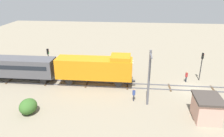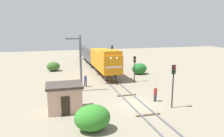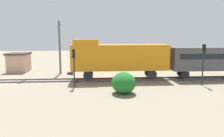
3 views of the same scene
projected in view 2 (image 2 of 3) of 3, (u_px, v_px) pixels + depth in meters
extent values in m
plane|color=gray|center=(136.00, 104.00, 23.57)|extent=(110.84, 110.84, 0.00)
cube|color=#595960|center=(130.00, 104.00, 23.36)|extent=(0.10, 73.89, 0.16)
cube|color=#595960|center=(142.00, 103.00, 23.74)|extent=(0.10, 73.89, 0.16)
cube|color=#4C3823|center=(148.00, 115.00, 20.65)|extent=(2.40, 0.24, 0.09)
cube|color=#4C3823|center=(127.00, 95.00, 26.47)|extent=(2.40, 0.24, 0.09)
cube|color=#4C3823|center=(113.00, 83.00, 32.29)|extent=(2.40, 0.24, 0.09)
cube|color=#4C3823|center=(103.00, 74.00, 38.11)|extent=(2.40, 0.24, 0.09)
cube|color=#4C3823|center=(96.00, 68.00, 43.93)|extent=(2.40, 0.24, 0.09)
cube|color=#4C3823|center=(91.00, 63.00, 49.75)|extent=(2.40, 0.24, 0.09)
cube|color=#4C3823|center=(87.00, 59.00, 55.57)|extent=(2.40, 0.24, 0.09)
cube|color=orange|center=(105.00, 60.00, 36.51)|extent=(2.90, 11.00, 2.90)
cube|color=orange|center=(111.00, 52.00, 32.48)|extent=(2.75, 2.80, 0.60)
cube|color=orange|center=(114.00, 66.00, 31.26)|extent=(2.84, 0.10, 2.84)
cube|color=white|center=(114.00, 67.00, 31.26)|extent=(2.46, 0.06, 0.20)
sphere|color=white|center=(111.00, 58.00, 30.89)|extent=(0.28, 0.28, 0.28)
sphere|color=white|center=(117.00, 58.00, 31.12)|extent=(0.28, 0.28, 0.28)
cylinder|color=#262628|center=(114.00, 79.00, 31.34)|extent=(0.36, 0.50, 0.36)
cylinder|color=#262628|center=(106.00, 77.00, 33.21)|extent=(0.18, 1.10, 1.10)
cylinder|color=#262628|center=(115.00, 76.00, 33.59)|extent=(0.18, 1.10, 1.10)
cylinder|color=#262628|center=(96.00, 68.00, 40.20)|extent=(0.18, 1.10, 1.10)
cylinder|color=#262628|center=(104.00, 67.00, 40.58)|extent=(0.18, 1.10, 1.10)
cube|color=#4C4C51|center=(91.00, 52.00, 48.94)|extent=(2.80, 14.00, 2.70)
cube|color=black|center=(91.00, 51.00, 48.87)|extent=(2.84, 12.88, 0.64)
cylinder|color=#262628|center=(92.00, 65.00, 44.00)|extent=(0.16, 0.96, 0.96)
cylinder|color=#262628|center=(99.00, 64.00, 44.38)|extent=(0.16, 0.96, 0.96)
cylinder|color=#262628|center=(84.00, 57.00, 54.21)|extent=(0.16, 0.96, 0.96)
cylinder|color=#262628|center=(90.00, 57.00, 54.59)|extent=(0.16, 0.96, 0.96)
cylinder|color=#262628|center=(173.00, 87.00, 22.18)|extent=(0.14, 0.14, 4.49)
cube|color=black|center=(174.00, 69.00, 21.83)|extent=(0.32, 0.24, 0.90)
sphere|color=red|center=(175.00, 67.00, 21.64)|extent=(0.16, 0.16, 0.16)
sphere|color=#3C3306|center=(174.00, 70.00, 21.70)|extent=(0.16, 0.16, 0.16)
sphere|color=black|center=(174.00, 73.00, 21.75)|extent=(0.16, 0.16, 0.16)
cylinder|color=#262628|center=(134.00, 69.00, 32.84)|extent=(0.14, 0.14, 3.85)
cube|color=black|center=(135.00, 59.00, 32.55)|extent=(0.32, 0.24, 0.90)
sphere|color=#390606|center=(135.00, 58.00, 32.37)|extent=(0.16, 0.16, 0.16)
sphere|color=yellow|center=(135.00, 60.00, 32.42)|extent=(0.16, 0.16, 0.16)
sphere|color=black|center=(135.00, 61.00, 32.47)|extent=(0.16, 0.16, 0.16)
cylinder|color=#262628|center=(112.00, 56.00, 45.39)|extent=(0.14, 0.14, 4.31)
cube|color=black|center=(112.00, 48.00, 45.06)|extent=(0.32, 0.24, 0.90)
sphere|color=#390606|center=(112.00, 47.00, 44.88)|extent=(0.16, 0.16, 0.16)
sphere|color=#3C3306|center=(112.00, 48.00, 44.93)|extent=(0.16, 0.16, 0.16)
sphere|color=green|center=(112.00, 49.00, 44.99)|extent=(0.16, 0.16, 0.16)
cylinder|color=#262B38|center=(154.00, 98.00, 24.37)|extent=(0.15, 0.15, 0.85)
cylinder|color=#262B38|center=(156.00, 98.00, 24.42)|extent=(0.15, 0.15, 0.85)
cylinder|color=maroon|center=(155.00, 91.00, 24.25)|extent=(0.38, 0.38, 0.62)
sphere|color=tan|center=(156.00, 88.00, 24.17)|extent=(0.23, 0.23, 0.23)
cylinder|color=#262B38|center=(85.00, 84.00, 30.22)|extent=(0.15, 0.15, 0.85)
cylinder|color=#262B38|center=(86.00, 84.00, 30.27)|extent=(0.15, 0.15, 0.85)
cylinder|color=#33478C|center=(85.00, 79.00, 30.10)|extent=(0.38, 0.38, 0.62)
sphere|color=tan|center=(85.00, 76.00, 30.02)|extent=(0.23, 0.23, 0.23)
cylinder|color=#595960|center=(81.00, 64.00, 27.79)|extent=(0.28, 0.28, 7.16)
cube|color=#595960|center=(73.00, 39.00, 26.94)|extent=(1.80, 0.16, 0.16)
cube|color=#D19E8C|center=(65.00, 99.00, 21.59)|extent=(3.20, 2.60, 2.50)
cube|color=#3F3833|center=(64.00, 85.00, 21.33)|extent=(3.50, 2.90, 0.24)
cube|color=#2D2319|center=(66.00, 106.00, 20.40)|extent=(0.80, 0.06, 1.90)
ellipsoid|color=#356026|center=(53.00, 66.00, 40.71)|extent=(2.40, 1.96, 1.74)
ellipsoid|color=#2E7B26|center=(92.00, 118.00, 17.52)|extent=(2.93, 2.40, 2.13)
ellipsoid|color=#1F6626|center=(139.00, 69.00, 38.12)|extent=(2.64, 2.16, 1.92)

